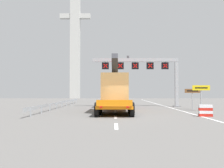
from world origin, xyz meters
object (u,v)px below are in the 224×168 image
Objects in this scene: tourist_info_sign_brown at (192,94)px; crash_barrier_striped at (205,111)px; bridge_pylon_distant at (75,31)px; heavy_haul_truck_orange at (115,91)px; overhead_lane_gantry at (146,67)px; exit_sign_yellow at (201,91)px.

tourist_info_sign_brown reaches higher than crash_barrier_striped.
heavy_haul_truck_orange is at bearing -76.70° from bridge_pylon_distant.
heavy_haul_truck_orange is at bearing -173.16° from tourist_info_sign_brown.
heavy_haul_truck_orange reaches higher than crash_barrier_striped.
overhead_lane_gantry is 8.14m from heavy_haul_truck_orange.
tourist_info_sign_brown is 55.11m from bridge_pylon_distant.
tourist_info_sign_brown is at bearing -50.63° from overhead_lane_gantry.
crash_barrier_striped is at bearing -71.62° from bridge_pylon_distant.
heavy_haul_truck_orange is 0.36× the size of bridge_pylon_distant.
exit_sign_yellow is at bearing -84.19° from tourist_info_sign_brown.
heavy_haul_truck_orange is at bearing 172.43° from exit_sign_yellow.
tourist_info_sign_brown is at bearing 95.81° from exit_sign_yellow.
bridge_pylon_distant reaches higher than tourist_info_sign_brown.
exit_sign_yellow is (8.62, -1.15, -0.00)m from heavy_haul_truck_orange.
heavy_haul_truck_orange is 53.48m from bridge_pylon_distant.
bridge_pylon_distant is at bearing 112.61° from tourist_info_sign_brown.
bridge_pylon_distant is at bearing 103.30° from heavy_haul_truck_orange.
exit_sign_yellow is at bearing -58.41° from overhead_lane_gantry.
overhead_lane_gantry is 47.76m from bridge_pylon_distant.
crash_barrier_striped is at bearing -44.69° from heavy_haul_truck_orange.
heavy_haul_truck_orange is (-3.99, -6.38, -3.10)m from overhead_lane_gantry.
crash_barrier_striped is at bearing -100.04° from tourist_info_sign_brown.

